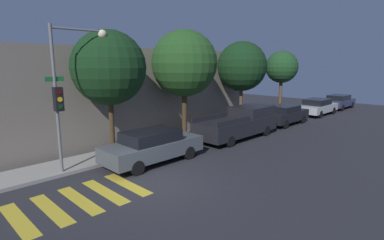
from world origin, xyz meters
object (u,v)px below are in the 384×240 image
pickup_truck (240,123)px  tree_far_end (242,66)px  sedan_far_end (317,106)px  sedan_near_corner (153,146)px  traffic_light_pole (68,82)px  sedan_tail_of_row (339,101)px  tree_behind_truck (282,67)px  sedan_middle (285,114)px  tree_near_corner (109,68)px  tree_midblock (184,64)px

pickup_truck → tree_far_end: 4.96m
tree_far_end → pickup_truck: bearing=-144.8°
sedan_far_end → sedan_near_corner: bearing=180.0°
traffic_light_pole → pickup_truck: traffic_light_pole is taller
sedan_near_corner → sedan_tail_of_row: (22.84, -0.00, -0.05)m
tree_behind_truck → pickup_truck: bearing=-166.1°
sedan_tail_of_row → traffic_light_pole: bearing=177.2°
sedan_far_end → tree_behind_truck: (-2.52, 2.15, 3.32)m
sedan_middle → sedan_far_end: 5.74m
sedan_near_corner → sedan_tail_of_row: size_ratio=1.08×
pickup_truck → tree_near_corner: 8.26m
pickup_truck → tree_near_corner: tree_near_corner is taller
tree_near_corner → tree_midblock: 4.77m
sedan_far_end → tree_behind_truck: 4.69m
traffic_light_pole → tree_near_corner: size_ratio=0.99×
tree_near_corner → pickup_truck: bearing=-16.5°
sedan_far_end → tree_midblock: bearing=171.1°
sedan_far_end → tree_behind_truck: tree_behind_truck is taller
tree_far_end → tree_midblock: bearing=-180.0°
pickup_truck → tree_far_end: (3.05, 2.15, 3.27)m
pickup_truck → sedan_middle: bearing=0.0°
sedan_far_end → tree_midblock: size_ratio=0.72×
sedan_far_end → tree_far_end: (-8.15, 2.15, 3.43)m
sedan_tail_of_row → tree_near_corner: tree_near_corner is taller
sedan_middle → tree_behind_truck: (3.22, 2.15, 3.31)m
sedan_middle → tree_far_end: size_ratio=0.72×
traffic_light_pole → sedan_far_end: traffic_light_pole is taller
sedan_middle → tree_near_corner: bearing=170.4°
sedan_far_end → sedan_tail_of_row: 5.10m
sedan_far_end → tree_near_corner: size_ratio=0.77×
sedan_tail_of_row → sedan_far_end: bearing=180.0°
sedan_middle → tree_midblock: (-7.96, 2.15, 3.62)m
traffic_light_pole → sedan_near_corner: 4.38m
sedan_near_corner → pickup_truck: (6.54, -0.00, 0.12)m
tree_far_end → tree_behind_truck: (5.63, -0.00, -0.11)m
sedan_far_end → tree_behind_truck: size_ratio=0.84×
traffic_light_pole → tree_far_end: tree_far_end is taller
tree_behind_truck → sedan_far_end: bearing=-40.5°
sedan_far_end → tree_near_corner: 18.91m
tree_near_corner → sedan_tail_of_row: bearing=-5.2°
sedan_near_corner → pickup_truck: bearing=-0.0°
sedan_near_corner → sedan_tail_of_row: 22.84m
sedan_tail_of_row → tree_far_end: bearing=170.8°
tree_midblock → traffic_light_pole: bearing=-172.9°
sedan_near_corner → tree_near_corner: (-0.73, 2.15, 3.40)m
sedan_middle → sedan_far_end: size_ratio=0.95×
tree_behind_truck → sedan_tail_of_row: bearing=-15.8°
sedan_far_end → sedan_tail_of_row: sedan_far_end is taller
traffic_light_pole → tree_near_corner: tree_near_corner is taller
sedan_tail_of_row → tree_behind_truck: 8.59m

